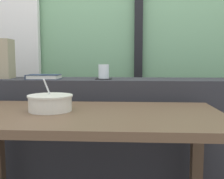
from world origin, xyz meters
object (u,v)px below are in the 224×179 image
object	(u,v)px
closed_book	(44,77)
soup_bowl	(50,103)
coaster_square	(104,79)
juice_glass	(104,72)
breakfast_table	(87,135)

from	to	relation	value
closed_book	soup_bowl	size ratio (longest dim) A/B	0.98
coaster_square	juice_glass	xyz separation A→B (m)	(0.00, 0.00, 0.04)
coaster_square	breakfast_table	bearing A→B (deg)	-93.01
coaster_square	soup_bowl	bearing A→B (deg)	-112.32
coaster_square	juice_glass	world-z (taller)	juice_glass
breakfast_table	juice_glass	xyz separation A→B (m)	(0.03, 0.53, 0.27)
breakfast_table	soup_bowl	world-z (taller)	soup_bowl
breakfast_table	coaster_square	size ratio (longest dim) A/B	12.33
breakfast_table	coaster_square	distance (m)	0.58
coaster_square	closed_book	distance (m)	0.39
breakfast_table	closed_book	size ratio (longest dim) A/B	6.04
closed_book	breakfast_table	bearing A→B (deg)	-55.75
closed_book	juice_glass	bearing A→B (deg)	0.03
coaster_square	soup_bowl	size ratio (longest dim) A/B	0.48
breakfast_table	closed_book	distance (m)	0.68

